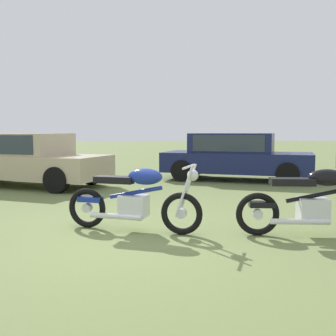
# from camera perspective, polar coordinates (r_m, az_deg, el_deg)

# --- Properties ---
(ground_plane) EXTENTS (120.00, 120.00, 0.00)m
(ground_plane) POSITION_cam_1_polar(r_m,az_deg,el_deg) (5.55, -6.18, -10.03)
(ground_plane) COLOR olive
(motorcycle_blue) EXTENTS (2.01, 1.01, 1.02)m
(motorcycle_blue) POSITION_cam_1_polar(r_m,az_deg,el_deg) (5.77, -4.99, -4.57)
(motorcycle_blue) COLOR black
(motorcycle_blue) RESTS_ON ground
(motorcycle_black) EXTENTS (2.11, 0.64, 1.02)m
(motorcycle_black) POSITION_cam_1_polar(r_m,az_deg,el_deg) (5.84, 20.55, -4.73)
(motorcycle_black) COLOR black
(motorcycle_black) RESTS_ON ground
(car_beige) EXTENTS (4.91, 3.47, 1.43)m
(car_beige) POSITION_cam_1_polar(r_m,az_deg,el_deg) (11.34, -20.50, 1.57)
(car_beige) COLOR #BCAD8C
(car_beige) RESTS_ON ground
(car_navy) EXTENTS (4.77, 3.33, 1.43)m
(car_navy) POSITION_cam_1_polar(r_m,az_deg,el_deg) (12.09, 9.75, 2.04)
(car_navy) COLOR #161E4C
(car_navy) RESTS_ON ground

